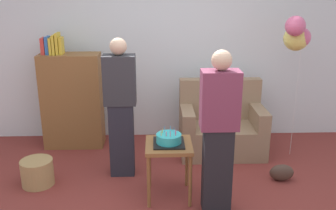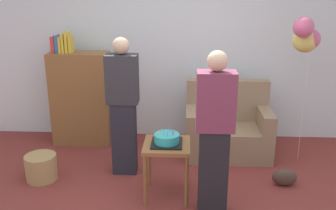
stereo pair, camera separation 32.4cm
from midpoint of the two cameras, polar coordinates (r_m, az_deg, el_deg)
ground_plane at (r=4.01m, az=3.09°, el=-15.40°), size 8.00×8.00×0.00m
wall_back at (r=5.47m, az=3.31°, el=8.94°), size 6.00×0.10×2.70m
couch at (r=5.15m, az=10.66°, el=-3.61°), size 1.10×0.70×0.96m
bookshelf at (r=5.41m, az=-11.27°, el=1.13°), size 0.80×0.36×1.58m
side_table at (r=3.99m, az=2.16°, el=-7.08°), size 0.48×0.48×0.61m
birthday_cake at (r=3.93m, az=2.18°, el=-5.18°), size 0.32×0.32×0.17m
person_blowing_candles at (r=4.40m, az=-4.65°, el=-0.25°), size 0.36×0.22×1.63m
person_holding_cake at (r=3.65m, az=9.52°, el=-4.38°), size 0.36×0.22×1.63m
wicker_basket at (r=4.67m, az=-16.57°, el=-8.97°), size 0.36×0.36×0.30m
handbag at (r=4.62m, az=19.03°, el=-10.23°), size 0.28×0.14×0.20m
balloon_bunch at (r=4.94m, az=21.79°, el=9.45°), size 0.38×0.45×1.83m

